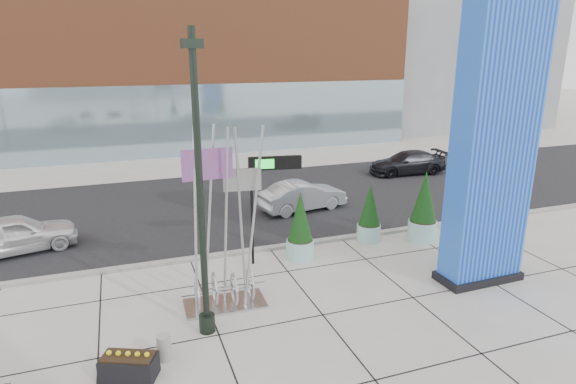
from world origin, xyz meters
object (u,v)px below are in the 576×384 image
object	(u,v)px
lamp_post	(201,219)
overhead_street_sign	(270,172)
car_silver_mid	(303,196)
blue_pylon	(493,148)
concrete_bollard	(164,347)
public_art_sculpture	(224,261)
car_white_west	(15,234)

from	to	relation	value
lamp_post	overhead_street_sign	xyz separation A→B (m)	(2.96, 3.72, 0.11)
lamp_post	car_silver_mid	bearing A→B (deg)	54.80
blue_pylon	car_silver_mid	world-z (taller)	blue_pylon
concrete_bollard	overhead_street_sign	bearing A→B (deg)	47.75
lamp_post	public_art_sculpture	distance (m)	2.29
blue_pylon	overhead_street_sign	bearing A→B (deg)	147.31
lamp_post	concrete_bollard	world-z (taller)	lamp_post
blue_pylon	overhead_street_sign	xyz separation A→B (m)	(-6.00, 3.64, -1.11)
blue_pylon	car_white_west	xyz separation A→B (m)	(-14.68, 7.52, -3.69)
lamp_post	car_silver_mid	distance (m)	10.90
car_white_west	blue_pylon	bearing A→B (deg)	-130.09
lamp_post	public_art_sculpture	bearing A→B (deg)	57.80
public_art_sculpture	car_white_west	distance (m)	9.12
public_art_sculpture	car_white_west	bearing A→B (deg)	137.75
blue_pylon	public_art_sculpture	xyz separation A→B (m)	(-8.20, 1.15, -3.00)
concrete_bollard	car_white_west	xyz separation A→B (m)	(-4.51, 8.47, 0.39)
public_art_sculpture	overhead_street_sign	world-z (taller)	public_art_sculpture
public_art_sculpture	car_white_west	xyz separation A→B (m)	(-6.48, 6.37, -0.69)
lamp_post	blue_pylon	bearing A→B (deg)	0.47
overhead_street_sign	car_white_west	size ratio (longest dim) A/B	0.91
car_silver_mid	blue_pylon	bearing A→B (deg)	-171.22
lamp_post	car_white_west	world-z (taller)	lamp_post
concrete_bollard	car_silver_mid	distance (m)	12.03
concrete_bollard	car_silver_mid	world-z (taller)	car_silver_mid
blue_pylon	overhead_street_sign	distance (m)	7.11
overhead_street_sign	lamp_post	bearing A→B (deg)	-119.81
car_silver_mid	overhead_street_sign	bearing A→B (deg)	137.94
blue_pylon	overhead_street_sign	size ratio (longest dim) A/B	2.38
concrete_bollard	car_silver_mid	xyz separation A→B (m)	(7.32, 9.54, 0.35)
blue_pylon	car_silver_mid	xyz separation A→B (m)	(-2.86, 8.59, -3.73)
public_art_sculpture	car_silver_mid	distance (m)	9.19
concrete_bollard	overhead_street_sign	distance (m)	6.88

